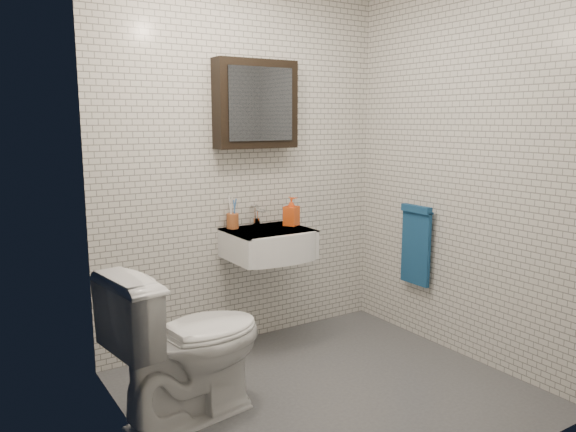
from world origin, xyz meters
The scene contains 9 objects.
ground centered at (0.00, 0.00, 0.01)m, with size 2.20×2.00×0.01m, color #45484C.
room_shell centered at (0.00, 0.00, 1.47)m, with size 2.22×2.02×2.51m.
washbasin centered at (0.05, 0.73, 0.76)m, with size 0.55×0.50×0.20m.
faucet centered at (0.05, 0.93, 0.92)m, with size 0.06×0.20×0.15m.
mirror_cabinet centered at (0.05, 0.93, 1.70)m, with size 0.60×0.15×0.60m.
towel_rail centered at (1.04, 0.35, 0.72)m, with size 0.09×0.30×0.58m.
toothbrush_cup centered at (-0.14, 0.94, 0.91)m, with size 0.09×0.09×0.23m.
soap_bottle centered at (0.27, 0.81, 0.95)m, with size 0.09×0.09×0.21m, color orange.
toilet centered at (-0.80, 0.17, 0.43)m, with size 0.48×0.84×0.86m, color white.
Camera 1 is at (-1.88, -2.49, 1.60)m, focal length 35.00 mm.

